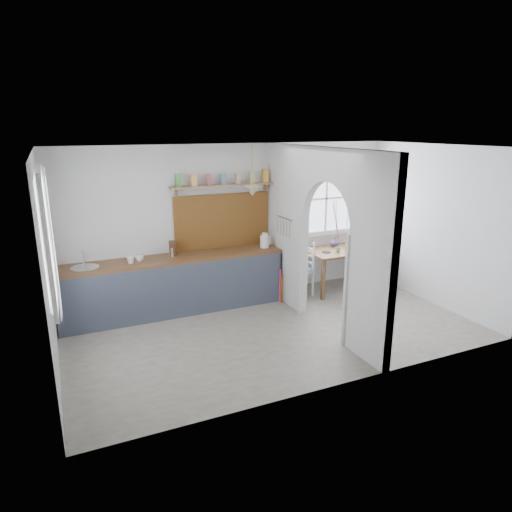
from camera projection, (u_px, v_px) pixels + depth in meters
name	position (u px, v px, depth m)	size (l,w,h in m)	color
floor	(275.00, 330.00, 6.64)	(5.80, 3.20, 0.01)	gray
ceiling	(277.00, 147.00, 5.93)	(5.80, 3.20, 0.01)	silver
walls	(276.00, 244.00, 6.29)	(5.81, 3.21, 2.60)	silver
partition	(318.00, 228.00, 6.57)	(0.12, 3.20, 2.60)	silver
kitchen_window	(45.00, 240.00, 5.06)	(0.10, 1.16, 1.50)	white
nook_window	(326.00, 198.00, 8.28)	(1.76, 0.10, 1.30)	white
counter	(174.00, 284.00, 7.23)	(3.50, 0.60, 0.90)	brown
sink	(85.00, 268.00, 6.58)	(0.40, 0.40, 0.02)	silver
backsplash	(223.00, 221.00, 7.57)	(1.65, 0.03, 0.90)	brown
shelf	(224.00, 182.00, 7.32)	(1.75, 0.20, 0.21)	#A58062
pendant_lamp	(252.00, 191.00, 7.19)	(0.26, 0.26, 0.16)	beige
utensil_rail	(285.00, 218.00, 7.27)	(0.02, 0.02, 0.50)	silver
dining_table	(338.00, 269.00, 8.24)	(1.19, 0.79, 0.75)	brown
chair_left	(297.00, 269.00, 7.91)	(0.44, 0.44, 0.96)	silver
chair_right	(380.00, 259.00, 8.54)	(0.44, 0.44, 0.95)	silver
kettle	(265.00, 240.00, 7.64)	(0.21, 0.16, 0.25)	white
mug_a	(131.00, 260.00, 6.76)	(0.12, 0.12, 0.11)	white
mug_b	(139.00, 258.00, 6.86)	(0.14, 0.14, 0.11)	silver
knife_block	(173.00, 248.00, 7.17)	(0.10, 0.15, 0.23)	#3C2113
jar	(172.00, 252.00, 7.15)	(0.09, 0.09, 0.14)	gray
towel_magenta	(280.00, 286.00, 7.66)	(0.02, 0.03, 0.60)	#C1397F
towel_orange	(281.00, 289.00, 7.61)	(0.02, 0.03, 0.48)	#BE5509
bowl	(356.00, 246.00, 8.19)	(0.34, 0.34, 0.08)	silver
table_cup	(338.00, 250.00, 7.95)	(0.10, 0.10, 0.09)	#6D9668
plate	(326.00, 252.00, 7.95)	(0.15, 0.15, 0.01)	black
vase	(334.00, 242.00, 8.31)	(0.16, 0.16, 0.17)	#42314C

